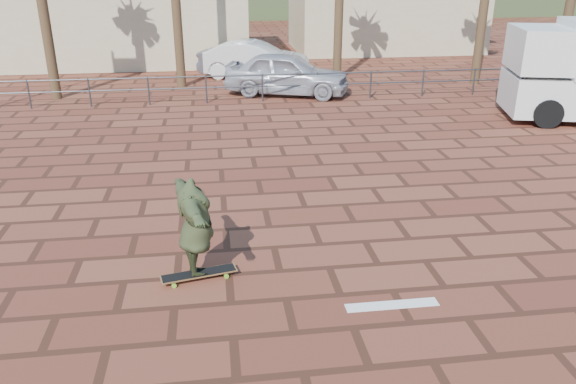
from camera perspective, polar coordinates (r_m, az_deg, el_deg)
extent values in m
plane|color=brown|center=(9.44, 4.23, -7.67)|extent=(120.00, 120.00, 0.00)
cube|color=white|center=(8.62, 10.52, -11.21)|extent=(1.40, 0.22, 0.01)
cylinder|color=#47494F|center=(21.34, -24.82, 9.01)|extent=(0.06, 0.06, 1.00)
cylinder|color=#47494F|center=(20.85, -19.51, 9.51)|extent=(0.06, 0.06, 1.00)
cylinder|color=#47494F|center=(20.54, -13.97, 9.95)|extent=(0.06, 0.06, 1.00)
cylinder|color=#47494F|center=(20.42, -8.31, 10.30)|extent=(0.06, 0.06, 1.00)
cylinder|color=#47494F|center=(20.49, -2.62, 10.55)|extent=(0.06, 0.06, 1.00)
cylinder|color=#47494F|center=(20.76, 2.98, 10.70)|extent=(0.06, 0.06, 1.00)
cylinder|color=#47494F|center=(21.22, 8.40, 10.75)|extent=(0.06, 0.06, 1.00)
cylinder|color=#47494F|center=(21.85, 13.54, 10.71)|extent=(0.06, 0.06, 1.00)
cylinder|color=#47494F|center=(22.63, 18.36, 10.60)|extent=(0.06, 0.06, 1.00)
cylinder|color=#47494F|center=(23.57, 22.82, 10.43)|extent=(0.06, 0.06, 1.00)
cylinder|color=#47494F|center=(24.63, 26.92, 10.22)|extent=(0.06, 0.06, 1.00)
cylinder|color=#47494F|center=(20.40, -2.64, 11.79)|extent=(24.00, 0.05, 0.05)
cylinder|color=#47494F|center=(20.48, -2.62, 10.69)|extent=(24.00, 0.05, 0.05)
cylinder|color=brown|center=(24.10, 5.23, 18.88)|extent=(0.36, 0.36, 6.50)
cube|color=beige|center=(30.39, -16.36, 16.48)|extent=(12.00, 7.00, 4.00)
cube|color=beige|center=(33.52, 9.75, 17.95)|extent=(10.00, 6.00, 4.50)
cube|color=olive|center=(9.16, -9.04, -8.18)|extent=(1.24, 0.51, 0.02)
cube|color=black|center=(9.15, -9.04, -8.12)|extent=(1.19, 0.48, 0.00)
cube|color=silver|center=(9.12, -11.63, -8.75)|extent=(0.11, 0.21, 0.03)
cube|color=silver|center=(9.24, -6.46, -7.96)|extent=(0.11, 0.21, 0.03)
cylinder|color=#7BBE28|center=(9.04, -11.49, -9.31)|extent=(0.08, 0.05, 0.08)
cylinder|color=#7BBE28|center=(9.24, -11.73, -8.55)|extent=(0.08, 0.05, 0.08)
cylinder|color=#7BBE28|center=(9.16, -6.27, -8.50)|extent=(0.08, 0.05, 0.08)
cylinder|color=#7BBE28|center=(9.36, -6.63, -7.77)|extent=(0.08, 0.05, 0.08)
imported|color=#31391F|center=(8.77, -9.37, -3.52)|extent=(0.95, 2.07, 1.63)
cube|color=silver|center=(19.58, 24.47, 13.09)|extent=(2.30, 2.77, 1.31)
cube|color=black|center=(19.46, 22.20, 11.90)|extent=(0.54, 1.82, 0.71)
cylinder|color=black|center=(18.85, 24.88, 7.24)|extent=(0.92, 0.52, 0.88)
cylinder|color=black|center=(20.99, 23.13, 8.90)|extent=(0.92, 0.52, 0.88)
imported|color=#B2B3B9|center=(21.52, -0.10, 11.94)|extent=(5.00, 3.31, 1.58)
imported|color=silver|center=(24.86, -3.45, 13.29)|extent=(4.97, 2.90, 1.55)
cylinder|color=gray|center=(22.60, 27.25, 11.21)|extent=(0.07, 0.07, 2.50)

